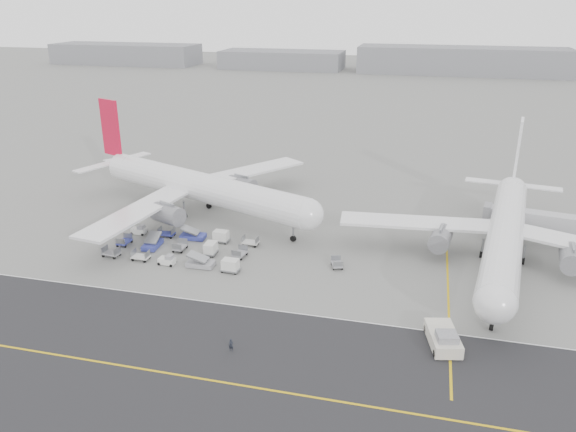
% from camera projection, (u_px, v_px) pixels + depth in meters
% --- Properties ---
extents(ground, '(700.00, 700.00, 0.00)m').
position_uv_depth(ground, '(227.00, 296.00, 78.40)').
color(ground, gray).
rests_on(ground, ground).
extents(taxiway, '(220.00, 59.00, 0.03)m').
position_uv_depth(taxiway, '(215.00, 381.00, 61.02)').
color(taxiway, '#262628').
rests_on(taxiway, ground).
extents(horizon_buildings, '(520.00, 28.00, 28.00)m').
position_uv_depth(horizon_buildings, '(441.00, 73.00, 306.42)').
color(horizon_buildings, gray).
rests_on(horizon_buildings, ground).
extents(airliner_a, '(53.72, 52.64, 19.49)m').
position_uv_depth(airliner_a, '(197.00, 186.00, 106.13)').
color(airliner_a, white).
rests_on(airliner_a, ground).
extents(airliner_b, '(51.91, 52.84, 18.31)m').
position_uv_depth(airliner_b, '(506.00, 231.00, 86.63)').
color(airliner_b, white).
rests_on(airliner_b, ground).
extents(pushback_tug, '(4.66, 9.01, 2.54)m').
position_uv_depth(pushback_tug, '(443.00, 338.00, 66.87)').
color(pushback_tug, beige).
rests_on(pushback_tug, ground).
extents(jet_bridge, '(15.76, 5.34, 5.88)m').
position_uv_depth(jet_bridge, '(531.00, 220.00, 93.80)').
color(jet_bridge, gray).
rests_on(jet_bridge, ground).
extents(gse_cluster, '(28.86, 18.48, 2.11)m').
position_uv_depth(gse_cluster, '(181.00, 251.00, 92.31)').
color(gse_cluster, '#9B9BA0').
rests_on(gse_cluster, ground).
extents(stray_dolly, '(2.26, 2.87, 1.54)m').
position_uv_depth(stray_dolly, '(337.00, 267.00, 86.71)').
color(stray_dolly, silver).
rests_on(stray_dolly, ground).
extents(ground_crew_a, '(0.62, 0.44, 1.62)m').
position_uv_depth(ground_crew_a, '(231.00, 345.00, 65.90)').
color(ground_crew_a, black).
rests_on(ground_crew_a, ground).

